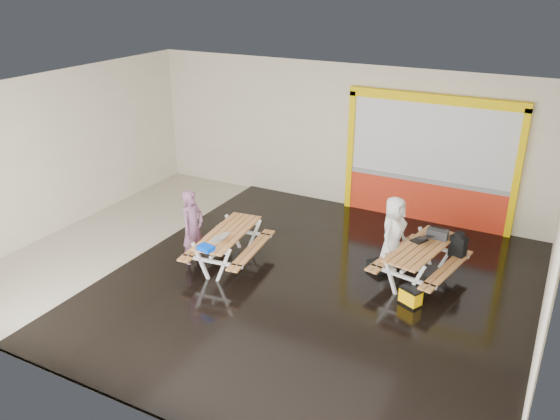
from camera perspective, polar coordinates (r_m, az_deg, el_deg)
The scene contains 14 objects.
room at distance 10.32m, azimuth -2.33°, elevation 2.09°, with size 10.02×8.02×3.52m.
deck at distance 10.57m, azimuth 3.76°, elevation -7.82°, with size 7.50×7.98×0.05m, color black.
kiosk at distance 13.17m, azimuth 14.82°, elevation 4.61°, with size 3.88×0.16×3.00m.
picnic_table_left at distance 11.13m, azimuth -5.25°, elevation -3.00°, with size 1.45×1.97×0.74m.
picnic_table_right at distance 10.81m, azimuth 14.07°, elevation -4.42°, with size 1.62×2.10×0.76m.
person_left at distance 11.19m, azimuth -8.81°, elevation -1.84°, with size 0.58×0.38×1.58m, color #6E4562.
person_right at distance 11.05m, azimuth 11.37°, elevation -2.30°, with size 0.72×0.47×1.47m, color white.
laptop_left at distance 10.71m, azimuth -6.13°, elevation -2.83°, with size 0.37×0.34×0.14m.
laptop_right at distance 10.89m, azimuth 14.08°, elevation -2.88°, with size 0.44×0.42×0.14m.
blue_pouch at distance 10.37m, azimuth -7.52°, elevation -3.83°, with size 0.29×0.20×0.09m, color #0039D3.
toolbox at distance 11.08m, azimuth 15.66°, elevation -2.34°, with size 0.40×0.21×0.23m.
backpack at distance 11.13m, azimuth 17.58°, elevation -3.39°, with size 0.34×0.27×0.49m.
dark_case at distance 11.23m, azimuth 9.93°, elevation -5.58°, with size 0.41×0.31×0.15m, color black.
fluke_bag at distance 10.19m, azimuth 13.06°, elevation -8.54°, with size 0.44×0.38×0.32m.
Camera 1 is at (4.85, -8.33, 5.45)m, focal length 36.17 mm.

